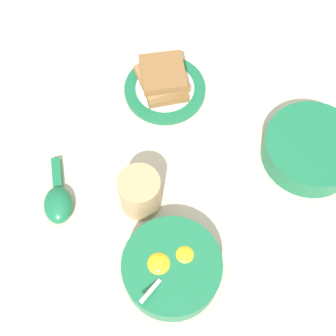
{
  "coord_description": "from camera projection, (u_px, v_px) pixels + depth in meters",
  "views": [
    {
      "loc": [
        -0.17,
        -0.43,
        0.82
      ],
      "look_at": [
        -0.03,
        -0.06,
        0.02
      ],
      "focal_mm": 50.0,
      "sensor_mm": 36.0,
      "label": 1
    }
  ],
  "objects": [
    {
      "name": "toast_sandwich",
      "position": [
        163.0,
        79.0,
        0.97
      ],
      "size": [
        0.11,
        0.11,
        0.05
      ],
      "color": "brown",
      "rests_on": "toast_plate"
    },
    {
      "name": "congee_bowl",
      "position": [
        311.0,
        148.0,
        0.91
      ],
      "size": [
        0.19,
        0.19,
        0.05
      ],
      "color": "#196B42",
      "rests_on": "ground_plane"
    },
    {
      "name": "soup_spoon",
      "position": [
        58.0,
        201.0,
        0.87
      ],
      "size": [
        0.06,
        0.15,
        0.03
      ],
      "color": "#196B42",
      "rests_on": "ground_plane"
    },
    {
      "name": "toast_plate",
      "position": [
        165.0,
        89.0,
        0.99
      ],
      "size": [
        0.17,
        0.17,
        0.01
      ],
      "color": "#196B42",
      "rests_on": "ground_plane"
    },
    {
      "name": "drinking_cup",
      "position": [
        140.0,
        192.0,
        0.84
      ],
      "size": [
        0.08,
        0.08,
        0.09
      ],
      "color": "tan",
      "rests_on": "ground_plane"
    },
    {
      "name": "ground_plane",
      "position": [
        173.0,
        141.0,
        0.95
      ],
      "size": [
        3.0,
        3.0,
        0.0
      ],
      "primitive_type": "plane",
      "color": "beige"
    },
    {
      "name": "egg_bowl",
      "position": [
        172.0,
        268.0,
        0.8
      ],
      "size": [
        0.17,
        0.17,
        0.08
      ],
      "color": "#196B42",
      "rests_on": "ground_plane"
    }
  ]
}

